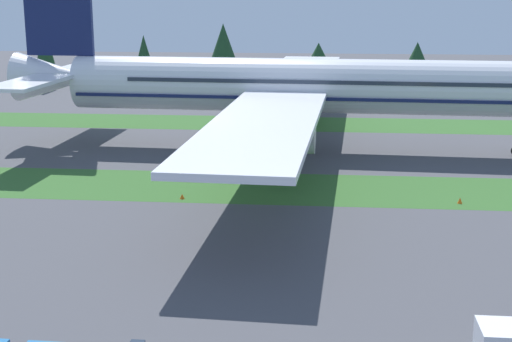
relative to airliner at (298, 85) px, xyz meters
name	(u,v)px	position (x,y,z in m)	size (l,w,h in m)	color
grass_strip_near	(232,187)	(-5.60, -17.69, -7.65)	(320.00, 11.57, 0.01)	#336028
grass_strip_far	(262,123)	(-5.60, 17.45, -7.65)	(320.00, 11.57, 0.01)	#336028
airliner	(298,85)	(0.00, 0.00, 0.00)	(68.86, 84.35, 21.38)	white
taxiway_marker_0	(182,196)	(-9.58, -22.21, -7.42)	(0.44, 0.44, 0.47)	orange
taxiway_marker_2	(460,200)	(15.30, -21.44, -7.38)	(0.44, 0.44, 0.54)	orange
distant_tree_line	(335,52)	(4.92, 53.78, -0.55)	(162.67, 10.75, 12.83)	#4C3823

